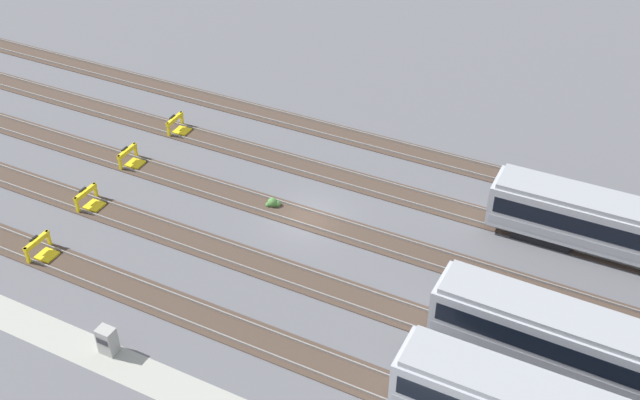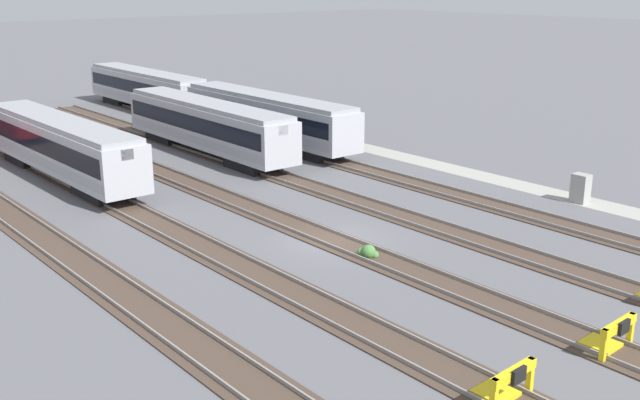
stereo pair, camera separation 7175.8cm
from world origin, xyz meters
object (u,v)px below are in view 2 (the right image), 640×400
Objects in this scene: subway_car_front_row_rightmost at (207,125)px; bumper_stop_far_inner_track at (505,385)px; weed_clump at (368,252)px; subway_car_front_row_right_inner at (267,117)px; bumper_stop_middle_track at (610,337)px; subway_car_front_row_leftmost at (61,146)px; electrical_cabinet at (581,188)px; subway_car_front_row_centre at (146,89)px.

subway_car_front_row_rightmost is 34.69m from bumper_stop_far_inner_track.
weed_clump is at bearing 166.25° from subway_car_front_row_rightmost.
subway_car_front_row_right_inner is 35.00m from bumper_stop_middle_track.
subway_car_front_row_rightmost is at bearing -90.00° from subway_car_front_row_leftmost.
subway_car_front_row_rightmost is 25.15m from electrical_cabinet.
bumper_stop_far_inner_track is (-33.07, -0.01, -1.53)m from subway_car_front_row_leftmost.
bumper_stop_far_inner_track is 22.01m from electrical_cabinet.
subway_car_front_row_leftmost is at bearing 0.02° from bumper_stop_far_inner_track.
weed_clump is (1.28, 14.76, -0.56)m from electrical_cabinet.
subway_car_front_row_leftmost is at bearing 40.25° from electrical_cabinet.
bumper_stop_far_inner_track is (-52.05, 15.49, -1.53)m from subway_car_front_row_centre.
electrical_cabinet reaches higher than weed_clump.
subway_car_front_row_rightmost reaches higher than bumper_stop_far_inner_track.
bumper_stop_middle_track is at bearing 124.75° from electrical_cabinet.
subway_car_front_row_right_inner is (-18.98, -0.02, 0.00)m from subway_car_front_row_centre.
bumper_stop_middle_track is 11.38m from weed_clump.
electrical_cabinet is at bearing -55.25° from bumper_stop_middle_track.
bumper_stop_middle_track is (-33.40, 10.33, -1.53)m from subway_car_front_row_right_inner.
subway_car_front_row_right_inner is at bearing -25.12° from bumper_stop_far_inner_track.
subway_car_front_row_right_inner is at bearing -90.00° from subway_car_front_row_rightmost.
subway_car_front_row_right_inner is at bearing -179.95° from subway_car_front_row_centre.
subway_car_front_row_rightmost is (-18.98, 5.13, 0.00)m from subway_car_front_row_centre.
subway_car_front_row_right_inner is 1.00× the size of subway_car_front_row_rightmost.
subway_car_front_row_centre is 8.97× the size of bumper_stop_far_inner_track.
subway_car_front_row_rightmost is at bearing -13.75° from weed_clump.
subway_car_front_row_leftmost reaches higher than bumper_stop_middle_track.
electrical_cabinet is (-42.29, -4.24, -1.24)m from subway_car_front_row_centre.
electrical_cabinet is (-23.31, -4.22, -1.24)m from subway_car_front_row_right_inner.
subway_car_front_row_leftmost is 22.65m from weed_clump.
bumper_stop_far_inner_track is at bearing -179.98° from subway_car_front_row_leftmost.
subway_car_front_row_rightmost is 8.99× the size of bumper_stop_middle_track.
subway_car_front_row_rightmost is at bearing -8.83° from bumper_stop_middle_track.
subway_car_front_row_leftmost is 33.84m from bumper_stop_middle_track.
bumper_stop_middle_track is at bearing -178.98° from weed_clump.
electrical_cabinet is at bearing -174.28° from subway_car_front_row_centre.
subway_car_front_row_right_inner is 36.56m from bumper_stop_far_inner_track.
subway_car_front_row_right_inner is 8.97× the size of bumper_stop_middle_track.
subway_car_front_row_leftmost is at bearing 8.81° from bumper_stop_middle_track.
subway_car_front_row_rightmost is at bearing -17.39° from bumper_stop_far_inner_track.
subway_car_front_row_rightmost reaches higher than electrical_cabinet.
subway_car_front_row_leftmost is 1.00× the size of subway_car_front_row_rightmost.
subway_car_front_row_right_inner reaches higher than weed_clump.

